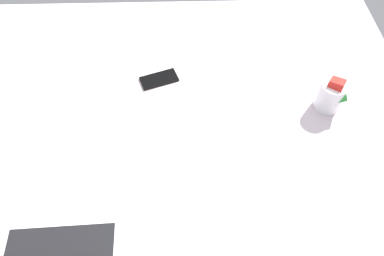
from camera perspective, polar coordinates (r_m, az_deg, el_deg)
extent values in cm
cube|color=silver|center=(130.01, -3.57, -1.44)|extent=(180.00, 140.00, 18.00)
cylinder|color=silver|center=(131.83, 21.43, 4.86)|extent=(9.00, 9.00, 11.00)
cube|color=blue|center=(133.12, 21.21, 4.53)|extent=(4.96, 4.93, 4.00)
cube|color=#268C33|center=(129.89, 22.43, 4.78)|extent=(7.57, 5.91, 6.63)
cube|color=red|center=(128.34, 22.34, 6.46)|extent=(7.15, 7.75, 5.24)
cube|color=black|center=(135.82, -5.35, 7.88)|extent=(15.47, 11.09, 0.80)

